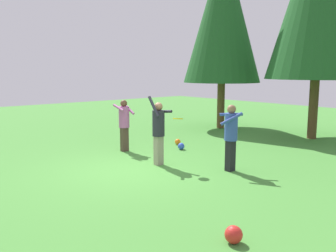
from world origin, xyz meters
The scene contains 9 objects.
ground_plane centered at (0.00, 0.00, 0.00)m, with size 40.00×40.00×0.00m, color #478C38.
person_thrower centered at (0.02, 0.85, 1.05)m, with size 0.62×0.56×1.94m.
person_catcher centered at (1.73, 1.89, 1.04)m, with size 0.76×0.75×1.75m.
person_bystander centered at (-2.04, 1.09, 1.00)m, with size 0.59×0.50×1.68m.
frisbee centered at (0.69, 0.97, 1.36)m, with size 0.38×0.38×0.07m.
ball_orange centered at (-1.66, 3.10, 0.10)m, with size 0.21×0.21×0.21m, color orange.
ball_blue centered at (-1.00, 2.65, 0.11)m, with size 0.23×0.23×0.23m, color blue.
ball_red centered at (4.37, -1.21, 0.14)m, with size 0.28×0.28×0.28m, color red.
tree_left centered at (-3.21, 7.16, 5.11)m, with size 3.42×3.42×8.17m.
Camera 1 is at (7.63, -5.32, 2.62)m, focal length 38.31 mm.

